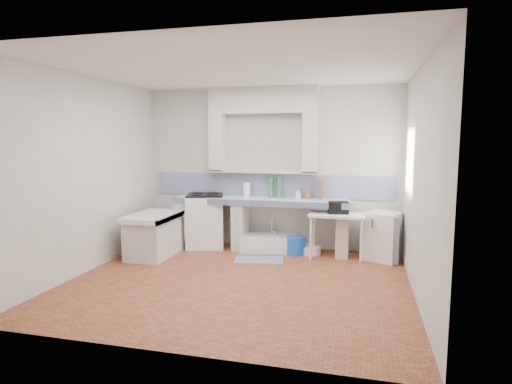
% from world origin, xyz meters
% --- Properties ---
extents(floor, '(4.50, 4.50, 0.00)m').
position_xyz_m(floor, '(0.00, 0.00, 0.00)').
color(floor, '#9B5435').
rests_on(floor, ground).
extents(ceiling, '(4.50, 4.50, 0.00)m').
position_xyz_m(ceiling, '(0.00, 0.00, 2.80)').
color(ceiling, silver).
rests_on(ceiling, ground).
extents(wall_back, '(4.50, 0.00, 4.50)m').
position_xyz_m(wall_back, '(0.00, 2.00, 1.40)').
color(wall_back, silver).
rests_on(wall_back, ground).
extents(wall_front, '(4.50, 0.00, 4.50)m').
position_xyz_m(wall_front, '(0.00, -2.00, 1.40)').
color(wall_front, silver).
rests_on(wall_front, ground).
extents(wall_left, '(0.00, 4.50, 4.50)m').
position_xyz_m(wall_left, '(-2.25, 0.00, 1.40)').
color(wall_left, silver).
rests_on(wall_left, ground).
extents(wall_right, '(0.00, 4.50, 4.50)m').
position_xyz_m(wall_right, '(2.25, 0.00, 1.40)').
color(wall_right, silver).
rests_on(wall_right, ground).
extents(alcove_mass, '(1.90, 0.25, 0.45)m').
position_xyz_m(alcove_mass, '(-0.10, 1.88, 2.58)').
color(alcove_mass, silver).
rests_on(alcove_mass, ground).
extents(window_frame, '(0.35, 0.86, 1.06)m').
position_xyz_m(window_frame, '(2.42, 1.20, 1.60)').
color(window_frame, '#3A1F12').
rests_on(window_frame, ground).
extents(lace_valance, '(0.01, 0.84, 0.24)m').
position_xyz_m(lace_valance, '(2.28, 1.20, 1.98)').
color(lace_valance, white).
rests_on(lace_valance, ground).
extents(counter_slab, '(3.00, 0.60, 0.08)m').
position_xyz_m(counter_slab, '(-0.10, 1.70, 0.86)').
color(counter_slab, white).
rests_on(counter_slab, ground).
extents(counter_lip, '(3.00, 0.04, 0.10)m').
position_xyz_m(counter_lip, '(-0.10, 1.42, 0.86)').
color(counter_lip, navy).
rests_on(counter_lip, ground).
extents(counter_pier_left, '(0.20, 0.55, 0.82)m').
position_xyz_m(counter_pier_left, '(-1.50, 1.70, 0.41)').
color(counter_pier_left, silver).
rests_on(counter_pier_left, ground).
extents(counter_pier_mid, '(0.20, 0.55, 0.82)m').
position_xyz_m(counter_pier_mid, '(-0.45, 1.70, 0.41)').
color(counter_pier_mid, silver).
rests_on(counter_pier_mid, ground).
extents(counter_pier_right, '(0.20, 0.55, 0.82)m').
position_xyz_m(counter_pier_right, '(1.30, 1.70, 0.41)').
color(counter_pier_right, silver).
rests_on(counter_pier_right, ground).
extents(peninsula_top, '(0.70, 1.10, 0.08)m').
position_xyz_m(peninsula_top, '(-1.70, 0.90, 0.66)').
color(peninsula_top, white).
rests_on(peninsula_top, ground).
extents(peninsula_base, '(0.60, 1.00, 0.62)m').
position_xyz_m(peninsula_base, '(-1.70, 0.90, 0.31)').
color(peninsula_base, silver).
rests_on(peninsula_base, ground).
extents(peninsula_lip, '(0.04, 1.10, 0.10)m').
position_xyz_m(peninsula_lip, '(-1.37, 0.90, 0.66)').
color(peninsula_lip, navy).
rests_on(peninsula_lip, ground).
extents(backsplash, '(4.27, 0.03, 0.40)m').
position_xyz_m(backsplash, '(0.00, 1.99, 1.10)').
color(backsplash, navy).
rests_on(backsplash, ground).
extents(stove, '(0.80, 0.79, 0.92)m').
position_xyz_m(stove, '(-1.10, 1.68, 0.46)').
color(stove, white).
rests_on(stove, ground).
extents(sink, '(1.08, 0.71, 0.24)m').
position_xyz_m(sink, '(0.07, 1.69, 0.12)').
color(sink, white).
rests_on(sink, ground).
extents(side_table, '(0.88, 0.49, 0.04)m').
position_xyz_m(side_table, '(1.22, 1.47, 0.36)').
color(side_table, white).
rests_on(side_table, ground).
extents(fridge, '(0.65, 0.65, 0.76)m').
position_xyz_m(fridge, '(1.94, 1.57, 0.38)').
color(fridge, white).
rests_on(fridge, ground).
extents(bucket_red, '(0.35, 0.35, 0.27)m').
position_xyz_m(bucket_red, '(-0.20, 1.74, 0.13)').
color(bucket_red, red).
rests_on(bucket_red, ground).
extents(bucket_orange, '(0.30, 0.30, 0.26)m').
position_xyz_m(bucket_orange, '(0.14, 1.66, 0.13)').
color(bucket_orange, '#F05623').
rests_on(bucket_orange, ground).
extents(bucket_blue, '(0.40, 0.40, 0.30)m').
position_xyz_m(bucket_blue, '(0.55, 1.56, 0.15)').
color(bucket_blue, blue).
rests_on(bucket_blue, ground).
extents(basin_white, '(0.40, 0.40, 0.13)m').
position_xyz_m(basin_white, '(0.78, 1.63, 0.07)').
color(basin_white, white).
rests_on(basin_white, ground).
extents(water_bottle_a, '(0.08, 0.08, 0.28)m').
position_xyz_m(water_bottle_a, '(0.06, 1.85, 0.14)').
color(water_bottle_a, silver).
rests_on(water_bottle_a, ground).
extents(water_bottle_b, '(0.10, 0.10, 0.32)m').
position_xyz_m(water_bottle_b, '(0.12, 1.85, 0.16)').
color(water_bottle_b, silver).
rests_on(water_bottle_b, ground).
extents(black_bag, '(0.34, 0.24, 0.20)m').
position_xyz_m(black_bag, '(1.23, 1.48, 0.83)').
color(black_bag, black).
rests_on(black_bag, side_table).
extents(green_bottle_a, '(0.10, 0.10, 0.37)m').
position_xyz_m(green_bottle_a, '(0.05, 1.85, 1.08)').
color(green_bottle_a, '#327943').
rests_on(green_bottle_a, counter_slab).
extents(green_bottle_b, '(0.10, 0.10, 0.36)m').
position_xyz_m(green_bottle_b, '(0.20, 1.85, 1.08)').
color(green_bottle_b, '#327943').
rests_on(green_bottle_b, counter_slab).
extents(knife_block, '(0.11, 0.09, 0.18)m').
position_xyz_m(knife_block, '(0.70, 1.84, 0.99)').
color(knife_block, '#95643B').
rests_on(knife_block, counter_slab).
extents(cutting_board, '(0.03, 0.24, 0.33)m').
position_xyz_m(cutting_board, '(0.92, 1.85, 1.06)').
color(cutting_board, '#95643B').
rests_on(cutting_board, counter_slab).
extents(paper_towel, '(0.16, 0.16, 0.25)m').
position_xyz_m(paper_towel, '(-0.38, 1.85, 1.03)').
color(paper_towel, white).
rests_on(paper_towel, counter_slab).
extents(soap_bottle, '(0.10, 0.10, 0.19)m').
position_xyz_m(soap_bottle, '(0.53, 1.85, 0.99)').
color(soap_bottle, white).
rests_on(soap_bottle, counter_slab).
extents(rug, '(0.83, 0.57, 0.01)m').
position_xyz_m(rug, '(0.04, 1.06, 0.01)').
color(rug, '#33567E').
rests_on(rug, ground).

